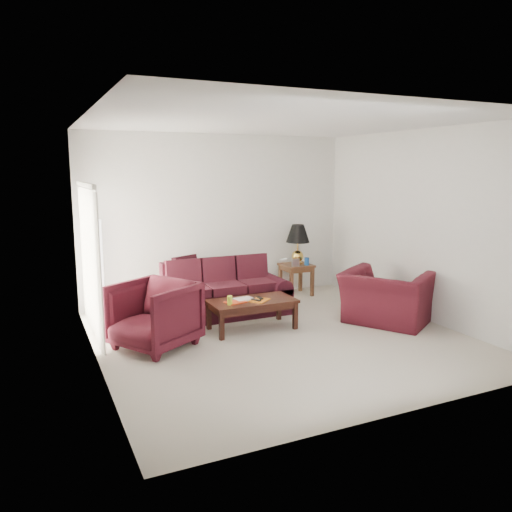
{
  "coord_description": "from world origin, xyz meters",
  "views": [
    {
      "loc": [
        -3.18,
        -6.05,
        2.37
      ],
      "look_at": [
        0.0,
        0.85,
        1.05
      ],
      "focal_mm": 35.0,
      "sensor_mm": 36.0,
      "label": 1
    }
  ],
  "objects_px": {
    "floor_lamp": "(96,268)",
    "armchair_right": "(387,297)",
    "end_table": "(296,279)",
    "armchair_left": "(154,315)",
    "coffee_table": "(252,315)",
    "sofa": "(223,289)"
  },
  "relations": [
    {
      "from": "floor_lamp",
      "to": "armchair_left",
      "type": "xyz_separation_m",
      "value": [
        0.49,
        -1.84,
        -0.35
      ]
    },
    {
      "from": "floor_lamp",
      "to": "coffee_table",
      "type": "bearing_deg",
      "value": -39.92
    },
    {
      "from": "sofa",
      "to": "coffee_table",
      "type": "distance_m",
      "value": 0.88
    },
    {
      "from": "end_table",
      "to": "armchair_right",
      "type": "bearing_deg",
      "value": -79.07
    },
    {
      "from": "end_table",
      "to": "floor_lamp",
      "type": "height_order",
      "value": "floor_lamp"
    },
    {
      "from": "floor_lamp",
      "to": "armchair_right",
      "type": "distance_m",
      "value": 4.65
    },
    {
      "from": "armchair_left",
      "to": "coffee_table",
      "type": "height_order",
      "value": "armchair_left"
    },
    {
      "from": "coffee_table",
      "to": "armchair_left",
      "type": "bearing_deg",
      "value": 165.06
    },
    {
      "from": "sofa",
      "to": "end_table",
      "type": "bearing_deg",
      "value": 22.23
    },
    {
      "from": "sofa",
      "to": "floor_lamp",
      "type": "bearing_deg",
      "value": 156.17
    },
    {
      "from": "floor_lamp",
      "to": "coffee_table",
      "type": "relative_size",
      "value": 1.24
    },
    {
      "from": "sofa",
      "to": "armchair_right",
      "type": "height_order",
      "value": "sofa"
    },
    {
      "from": "armchair_right",
      "to": "floor_lamp",
      "type": "bearing_deg",
      "value": 28.66
    },
    {
      "from": "armchair_left",
      "to": "armchair_right",
      "type": "height_order",
      "value": "armchair_left"
    },
    {
      "from": "sofa",
      "to": "coffee_table",
      "type": "xyz_separation_m",
      "value": [
        0.15,
        -0.84,
        -0.22
      ]
    },
    {
      "from": "floor_lamp",
      "to": "armchair_left",
      "type": "relative_size",
      "value": 1.61
    },
    {
      "from": "end_table",
      "to": "armchair_left",
      "type": "relative_size",
      "value": 0.6
    },
    {
      "from": "floor_lamp",
      "to": "end_table",
      "type": "bearing_deg",
      "value": -1.92
    },
    {
      "from": "armchair_left",
      "to": "armchair_right",
      "type": "distance_m",
      "value": 3.58
    },
    {
      "from": "end_table",
      "to": "floor_lamp",
      "type": "bearing_deg",
      "value": 178.08
    },
    {
      "from": "armchair_right",
      "to": "coffee_table",
      "type": "xyz_separation_m",
      "value": [
        -2.04,
        0.58,
        -0.18
      ]
    },
    {
      "from": "floor_lamp",
      "to": "armchair_left",
      "type": "height_order",
      "value": "floor_lamp"
    }
  ]
}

